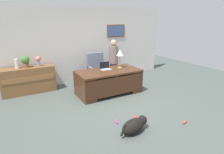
{
  "coord_description": "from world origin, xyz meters",
  "views": [
    {
      "loc": [
        -2.43,
        -3.97,
        2.27
      ],
      "look_at": [
        -0.01,
        0.3,
        0.75
      ],
      "focal_mm": 30.57,
      "sensor_mm": 36.0,
      "label": 1
    }
  ],
  "objects_px": {
    "armchair": "(97,71)",
    "vase_with_flowers": "(38,60)",
    "credenza": "(29,80)",
    "potted_plant": "(25,61)",
    "person_standing": "(114,62)",
    "dog_lying": "(134,126)",
    "dog_toy_ball": "(135,117)",
    "desk": "(109,81)",
    "desk_lamp": "(120,54)",
    "vase_empty": "(17,64)",
    "dog_toy_bone": "(185,122)",
    "laptop": "(105,68)",
    "dog_toy_plush": "(116,122)"
  },
  "relations": [
    {
      "from": "vase_empty",
      "to": "dog_toy_plush",
      "type": "xyz_separation_m",
      "value": [
        1.72,
        -2.94,
        -0.94
      ]
    },
    {
      "from": "vase_empty",
      "to": "dog_toy_bone",
      "type": "relative_size",
      "value": 1.62
    },
    {
      "from": "desk",
      "to": "armchair",
      "type": "relative_size",
      "value": 1.73
    },
    {
      "from": "dog_lying",
      "to": "laptop",
      "type": "distance_m",
      "value": 2.48
    },
    {
      "from": "dog_lying",
      "to": "dog_toy_plush",
      "type": "xyz_separation_m",
      "value": [
        -0.13,
        0.51,
        -0.13
      ]
    },
    {
      "from": "desk_lamp",
      "to": "dog_toy_plush",
      "type": "height_order",
      "value": "desk_lamp"
    },
    {
      "from": "dog_toy_bone",
      "to": "laptop",
      "type": "bearing_deg",
      "value": 104.08
    },
    {
      "from": "dog_lying",
      "to": "dog_toy_ball",
      "type": "height_order",
      "value": "dog_lying"
    },
    {
      "from": "desk",
      "to": "dog_lying",
      "type": "height_order",
      "value": "desk"
    },
    {
      "from": "vase_empty",
      "to": "potted_plant",
      "type": "relative_size",
      "value": 0.8
    },
    {
      "from": "credenza",
      "to": "potted_plant",
      "type": "height_order",
      "value": "potted_plant"
    },
    {
      "from": "armchair",
      "to": "vase_with_flowers",
      "type": "relative_size",
      "value": 3.51
    },
    {
      "from": "vase_with_flowers",
      "to": "dog_toy_bone",
      "type": "height_order",
      "value": "vase_with_flowers"
    },
    {
      "from": "armchair",
      "to": "vase_empty",
      "type": "distance_m",
      "value": 2.52
    },
    {
      "from": "desk_lamp",
      "to": "desk",
      "type": "bearing_deg",
      "value": -165.29
    },
    {
      "from": "desk",
      "to": "desk_lamp",
      "type": "distance_m",
      "value": 0.92
    },
    {
      "from": "vase_with_flowers",
      "to": "vase_empty",
      "type": "height_order",
      "value": "vase_with_flowers"
    },
    {
      "from": "armchair",
      "to": "potted_plant",
      "type": "height_order",
      "value": "potted_plant"
    },
    {
      "from": "potted_plant",
      "to": "dog_toy_ball",
      "type": "height_order",
      "value": "potted_plant"
    },
    {
      "from": "person_standing",
      "to": "vase_empty",
      "type": "xyz_separation_m",
      "value": [
        -2.99,
        0.59,
        0.16
      ]
    },
    {
      "from": "desk_lamp",
      "to": "dog_toy_ball",
      "type": "bearing_deg",
      "value": -111.06
    },
    {
      "from": "potted_plant",
      "to": "dog_toy_ball",
      "type": "relative_size",
      "value": 4.03
    },
    {
      "from": "person_standing",
      "to": "potted_plant",
      "type": "distance_m",
      "value": 2.82
    },
    {
      "from": "vase_with_flowers",
      "to": "dog_toy_ball",
      "type": "relative_size",
      "value": 3.59
    },
    {
      "from": "vase_empty",
      "to": "dog_toy_ball",
      "type": "height_order",
      "value": "vase_empty"
    },
    {
      "from": "person_standing",
      "to": "desk_lamp",
      "type": "distance_m",
      "value": 0.72
    },
    {
      "from": "credenza",
      "to": "potted_plant",
      "type": "xyz_separation_m",
      "value": [
        -0.01,
        0.0,
        0.61
      ]
    },
    {
      "from": "vase_with_flowers",
      "to": "dog_lying",
      "type": "bearing_deg",
      "value": -70.4
    },
    {
      "from": "person_standing",
      "to": "dog_toy_ball",
      "type": "distance_m",
      "value": 2.67
    },
    {
      "from": "vase_with_flowers",
      "to": "desk_lamp",
      "type": "bearing_deg",
      "value": -27.65
    },
    {
      "from": "vase_with_flowers",
      "to": "vase_empty",
      "type": "relative_size",
      "value": 1.11
    },
    {
      "from": "dog_toy_bone",
      "to": "credenza",
      "type": "bearing_deg",
      "value": 126.89
    },
    {
      "from": "desk",
      "to": "credenza",
      "type": "xyz_separation_m",
      "value": [
        -2.16,
        1.31,
        0.01
      ]
    },
    {
      "from": "dog_lying",
      "to": "credenza",
      "type": "bearing_deg",
      "value": 114.7
    },
    {
      "from": "armchair",
      "to": "dog_toy_ball",
      "type": "distance_m",
      "value": 2.67
    },
    {
      "from": "armchair",
      "to": "person_standing",
      "type": "relative_size",
      "value": 0.71
    },
    {
      "from": "dog_toy_bone",
      "to": "desk_lamp",
      "type": "bearing_deg",
      "value": 93.83
    },
    {
      "from": "dog_lying",
      "to": "vase_empty",
      "type": "xyz_separation_m",
      "value": [
        -1.84,
        3.45,
        0.81
      ]
    },
    {
      "from": "desk",
      "to": "dog_toy_ball",
      "type": "bearing_deg",
      "value": -98.16
    },
    {
      "from": "armchair",
      "to": "vase_with_flowers",
      "type": "distance_m",
      "value": 1.95
    },
    {
      "from": "desk",
      "to": "dog_toy_ball",
      "type": "distance_m",
      "value": 1.77
    },
    {
      "from": "armchair",
      "to": "desk_lamp",
      "type": "distance_m",
      "value": 1.14
    },
    {
      "from": "laptop",
      "to": "dog_toy_ball",
      "type": "distance_m",
      "value": 2.06
    },
    {
      "from": "armchair",
      "to": "dog_toy_bone",
      "type": "xyz_separation_m",
      "value": [
        0.6,
        -3.32,
        -0.47
      ]
    },
    {
      "from": "credenza",
      "to": "person_standing",
      "type": "height_order",
      "value": "person_standing"
    },
    {
      "from": "desk_lamp",
      "to": "dog_toy_plush",
      "type": "distance_m",
      "value": 2.41
    },
    {
      "from": "laptop",
      "to": "dog_toy_ball",
      "type": "bearing_deg",
      "value": -96.58
    },
    {
      "from": "credenza",
      "to": "dog_lying",
      "type": "xyz_separation_m",
      "value": [
        1.58,
        -3.45,
        -0.26
      ]
    },
    {
      "from": "dog_lying",
      "to": "dog_toy_ball",
      "type": "xyz_separation_m",
      "value": [
        0.33,
        0.43,
        -0.11
      ]
    },
    {
      "from": "potted_plant",
      "to": "dog_toy_ball",
      "type": "bearing_deg",
      "value": -57.37
    }
  ]
}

